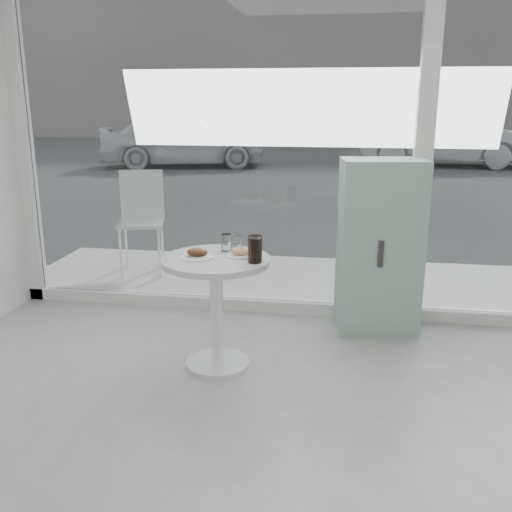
% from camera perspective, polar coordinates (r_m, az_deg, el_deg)
% --- Properties ---
extents(room_shell, '(6.00, 6.00, 6.00)m').
position_cam_1_polar(room_shell, '(1.10, -9.31, 22.04)').
color(room_shell, silver).
rests_on(room_shell, ground).
extents(storefront, '(5.00, 0.14, 3.00)m').
position_cam_1_polar(storefront, '(4.61, 6.16, 14.56)').
color(storefront, white).
rests_on(storefront, ground).
extents(main_table, '(0.72, 0.72, 0.77)m').
position_cam_1_polar(main_table, '(3.81, -3.98, -3.36)').
color(main_table, white).
rests_on(main_table, ground).
extents(patio_deck, '(5.60, 1.60, 0.05)m').
position_cam_1_polar(patio_deck, '(5.69, 5.39, -2.53)').
color(patio_deck, silver).
rests_on(patio_deck, ground).
extents(street, '(40.00, 24.00, 0.00)m').
position_cam_1_polar(street, '(17.70, 8.20, 9.53)').
color(street, '#363636').
rests_on(street, ground).
extents(far_building, '(40.00, 2.00, 8.00)m').
position_cam_1_polar(far_building, '(26.70, 9.02, 20.05)').
color(far_building, gray).
rests_on(far_building, ground).
extents(mint_cabinet, '(0.67, 0.49, 1.34)m').
position_cam_1_polar(mint_cabinet, '(4.51, 12.23, 0.93)').
color(mint_cabinet, '#87AD9B').
rests_on(mint_cabinet, ground).
extents(patio_chair, '(0.54, 0.54, 1.03)m').
position_cam_1_polar(patio_chair, '(5.95, -11.36, 4.07)').
color(patio_chair, white).
rests_on(patio_chair, patio_deck).
extents(car_white, '(4.63, 2.75, 1.48)m').
position_cam_1_polar(car_white, '(15.70, -7.31, 11.54)').
color(car_white, silver).
rests_on(car_white, street).
extents(car_silver, '(4.59, 1.98, 1.47)m').
position_cam_1_polar(car_silver, '(16.55, 18.37, 11.08)').
color(car_silver, '#A2A3A9').
rests_on(car_silver, street).
extents(plate_fritter, '(0.22, 0.22, 0.07)m').
position_cam_1_polar(plate_fritter, '(3.74, -5.87, 0.19)').
color(plate_fritter, white).
rests_on(plate_fritter, main_table).
extents(plate_donut, '(0.20, 0.20, 0.05)m').
position_cam_1_polar(plate_donut, '(3.77, -1.53, 0.28)').
color(plate_donut, white).
rests_on(plate_donut, main_table).
extents(water_tumbler_a, '(0.07, 0.07, 0.12)m').
position_cam_1_polar(water_tumbler_a, '(3.90, -2.98, 1.27)').
color(water_tumbler_a, white).
rests_on(water_tumbler_a, main_table).
extents(water_tumbler_b, '(0.08, 0.08, 0.12)m').
position_cam_1_polar(water_tumbler_b, '(3.84, -1.93, 1.11)').
color(water_tumbler_b, white).
rests_on(water_tumbler_b, main_table).
extents(cola_glass, '(0.09, 0.09, 0.17)m').
position_cam_1_polar(cola_glass, '(3.61, -0.10, 0.65)').
color(cola_glass, white).
rests_on(cola_glass, main_table).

